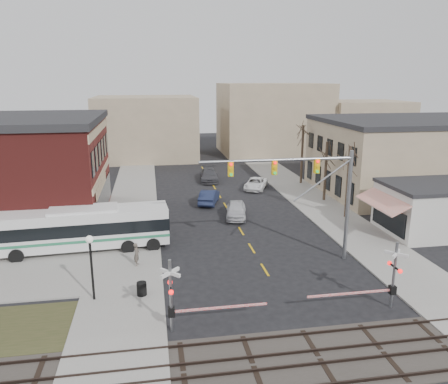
# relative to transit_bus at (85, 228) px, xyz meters

# --- Properties ---
(ground) EXTENTS (160.00, 160.00, 0.00)m
(ground) POSITION_rel_transit_bus_xyz_m (12.62, -7.75, -1.82)
(ground) COLOR black
(ground) RESTS_ON ground
(sidewalk_west) EXTENTS (5.00, 60.00, 0.12)m
(sidewalk_west) POSITION_rel_transit_bus_xyz_m (3.12, 12.25, -1.76)
(sidewalk_west) COLOR gray
(sidewalk_west) RESTS_ON ground
(sidewalk_east) EXTENTS (5.00, 60.00, 0.12)m
(sidewalk_east) POSITION_rel_transit_bus_xyz_m (22.12, 12.25, -1.76)
(sidewalk_east) COLOR gray
(sidewalk_east) RESTS_ON ground
(ballast_strip) EXTENTS (160.00, 5.00, 0.06)m
(ballast_strip) POSITION_rel_transit_bus_xyz_m (12.62, -15.75, -1.79)
(ballast_strip) COLOR #332D28
(ballast_strip) RESTS_ON ground
(rail_tracks) EXTENTS (160.00, 3.91, 0.14)m
(rail_tracks) POSITION_rel_transit_bus_xyz_m (12.62, -15.75, -1.70)
(rail_tracks) COLOR #2D231E
(rail_tracks) RESTS_ON ground
(tan_building) EXTENTS (20.30, 15.30, 8.50)m
(tan_building) POSITION_rel_transit_bus_xyz_m (34.62, 12.25, 2.43)
(tan_building) COLOR gray
(tan_building) RESTS_ON ground
(awning_shop) EXTENTS (9.74, 6.20, 4.30)m
(awning_shop) POSITION_rel_transit_bus_xyz_m (28.59, -0.75, 0.34)
(awning_shop) COLOR beige
(awning_shop) RESTS_ON ground
(tree_east_a) EXTENTS (0.28, 0.28, 6.75)m
(tree_east_a) POSITION_rel_transit_bus_xyz_m (23.12, 4.25, 1.67)
(tree_east_a) COLOR #382B21
(tree_east_a) RESTS_ON sidewalk_east
(tree_east_b) EXTENTS (0.28, 0.28, 6.30)m
(tree_east_b) POSITION_rel_transit_bus_xyz_m (23.42, 10.25, 1.45)
(tree_east_b) COLOR #382B21
(tree_east_b) RESTS_ON sidewalk_east
(tree_east_c) EXTENTS (0.28, 0.28, 7.20)m
(tree_east_c) POSITION_rel_transit_bus_xyz_m (23.62, 18.25, 1.90)
(tree_east_c) COLOR #382B21
(tree_east_c) RESTS_ON sidewalk_east
(transit_bus) EXTENTS (12.70, 3.53, 3.23)m
(transit_bus) POSITION_rel_transit_bus_xyz_m (0.00, 0.00, 0.00)
(transit_bus) COLOR silver
(transit_bus) RESTS_ON ground
(traffic_signal_mast) EXTENTS (10.77, 0.30, 8.00)m
(traffic_signal_mast) POSITION_rel_transit_bus_xyz_m (15.95, -4.79, 3.96)
(traffic_signal_mast) COLOR gray
(traffic_signal_mast) RESTS_ON ground
(rr_crossing_west) EXTENTS (5.60, 1.36, 4.00)m
(rr_crossing_west) POSITION_rel_transit_bus_xyz_m (6.32, -12.22, 0.14)
(rr_crossing_west) COLOR gray
(rr_crossing_west) RESTS_ON ground
(rr_crossing_east) EXTENTS (5.60, 1.36, 4.00)m
(rr_crossing_east) POSITION_rel_transit_bus_xyz_m (18.07, -11.89, 0.14)
(rr_crossing_east) COLOR gray
(rr_crossing_east) RESTS_ON ground
(street_lamp) EXTENTS (0.44, 0.44, 4.00)m
(street_lamp) POSITION_rel_transit_bus_xyz_m (1.51, -8.27, 1.18)
(street_lamp) COLOR black
(street_lamp) RESTS_ON sidewalk_west
(trash_bin) EXTENTS (0.60, 0.60, 0.81)m
(trash_bin) POSITION_rel_transit_bus_xyz_m (4.30, -8.22, -1.30)
(trash_bin) COLOR black
(trash_bin) RESTS_ON sidewalk_west
(car_a) EXTENTS (2.69, 4.80, 1.54)m
(car_a) POSITION_rel_transit_bus_xyz_m (12.93, 6.08, -1.05)
(car_a) COLOR silver
(car_a) RESTS_ON ground
(car_b) EXTENTS (2.88, 4.84, 1.51)m
(car_b) POSITION_rel_transit_bus_xyz_m (11.05, 11.28, -1.07)
(car_b) COLOR #181F3C
(car_b) RESTS_ON ground
(car_c) EXTENTS (3.99, 5.26, 1.33)m
(car_c) POSITION_rel_transit_bus_xyz_m (17.36, 16.48, -1.16)
(car_c) COLOR white
(car_c) RESTS_ON ground
(car_d) EXTENTS (2.61, 5.50, 1.55)m
(car_d) POSITION_rel_transit_bus_xyz_m (12.44, 21.68, -1.05)
(car_d) COLOR #3D3D41
(car_d) RESTS_ON ground
(pedestrian_near) EXTENTS (0.48, 0.65, 1.64)m
(pedestrian_near) POSITION_rel_transit_bus_xyz_m (3.92, -3.73, -0.89)
(pedestrian_near) COLOR #564D45
(pedestrian_near) RESTS_ON sidewalk_west
(pedestrian_far) EXTENTS (0.98, 0.97, 1.59)m
(pedestrian_far) POSITION_rel_transit_bus_xyz_m (1.12, -0.56, -0.91)
(pedestrian_far) COLOR #323A58
(pedestrian_far) RESTS_ON sidewalk_west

